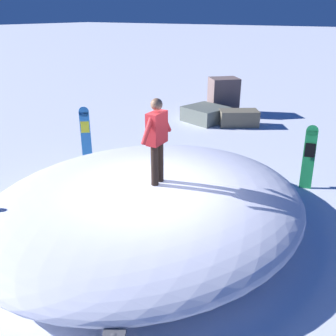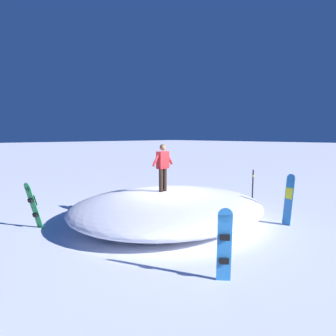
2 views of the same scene
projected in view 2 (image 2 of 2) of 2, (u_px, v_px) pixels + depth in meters
The scene contains 9 objects.
ground at pixel (163, 217), 10.17m from camera, with size 240.00×240.00×0.00m, color white.
snow_mound at pixel (168, 206), 9.72m from camera, with size 6.84×6.00×1.01m, color white.
snowboarder_standing at pixel (163, 164), 9.73m from camera, with size 0.25×1.02×1.67m.
snowboard_primary_upright at pixel (289, 198), 9.27m from camera, with size 0.32×0.24×1.71m.
snowboard_secondary_upright at pixel (33, 205), 8.76m from camera, with size 0.40×0.50×1.54m.
snowboard_tertiary_upright at pixel (224, 244), 5.58m from camera, with size 0.31×0.29×1.57m.
backpack_near at pixel (196, 192), 13.92m from camera, with size 0.58×0.25×0.31m.
backpack_far at pixel (189, 195), 12.89m from camera, with size 0.52×0.41×0.48m.
trail_marker_pole at pixel (253, 185), 12.31m from camera, with size 0.10×0.10×1.48m.
Camera 2 is at (-7.24, 6.74, 2.98)m, focal length 29.72 mm.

